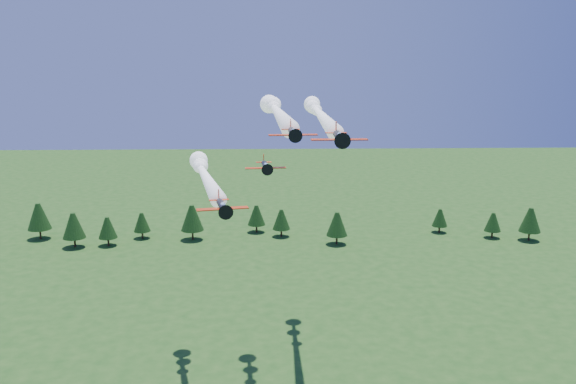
{
  "coord_description": "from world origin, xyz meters",
  "views": [
    {
      "loc": [
        -1.23,
        -91.1,
        60.94
      ],
      "look_at": [
        1.42,
        0.0,
        40.38
      ],
      "focal_mm": 40.0,
      "sensor_mm": 36.0,
      "label": 1
    }
  ],
  "objects_px": {
    "plane_left": "(204,174)",
    "plane_slot": "(265,166)",
    "plane_right": "(320,114)",
    "plane_lead": "(277,111)"
  },
  "relations": [
    {
      "from": "plane_slot",
      "to": "plane_left",
      "type": "bearing_deg",
      "value": 117.94
    },
    {
      "from": "plane_lead",
      "to": "plane_right",
      "type": "bearing_deg",
      "value": 52.75
    },
    {
      "from": "plane_lead",
      "to": "plane_slot",
      "type": "bearing_deg",
      "value": -101.77
    },
    {
      "from": "plane_left",
      "to": "plane_right",
      "type": "bearing_deg",
      "value": 11.38
    },
    {
      "from": "plane_left",
      "to": "plane_right",
      "type": "distance_m",
      "value": 25.84
    },
    {
      "from": "plane_right",
      "to": "plane_slot",
      "type": "distance_m",
      "value": 29.1
    },
    {
      "from": "plane_left",
      "to": "plane_right",
      "type": "xyz_separation_m",
      "value": [
        21.92,
        9.32,
        10.02
      ]
    },
    {
      "from": "plane_right",
      "to": "plane_slot",
      "type": "relative_size",
      "value": 8.61
    },
    {
      "from": "plane_left",
      "to": "plane_slot",
      "type": "distance_m",
      "value": 21.19
    },
    {
      "from": "plane_left",
      "to": "plane_slot",
      "type": "bearing_deg",
      "value": -68.25
    }
  ]
}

